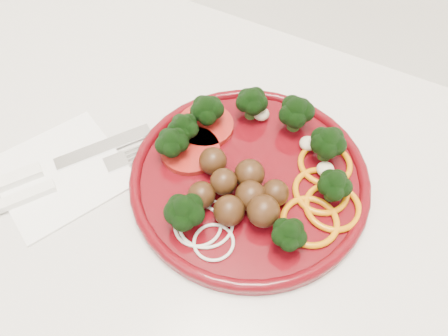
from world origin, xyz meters
The scene contains 5 objects.
counter centered at (0.00, 1.70, 0.45)m, with size 2.40×0.60×0.90m.
plate centered at (0.10, 1.71, 0.92)m, with size 0.29×0.29×0.06m.
napkin centered at (-0.11, 1.61, 0.90)m, with size 0.15×0.15×0.00m, color white.
knife centered at (-0.14, 1.59, 0.91)m, with size 0.15×0.21×0.01m.
fork centered at (-0.11, 1.57, 0.91)m, with size 0.13×0.19×0.01m.
Camera 1 is at (0.22, 1.43, 1.35)m, focal length 35.00 mm.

